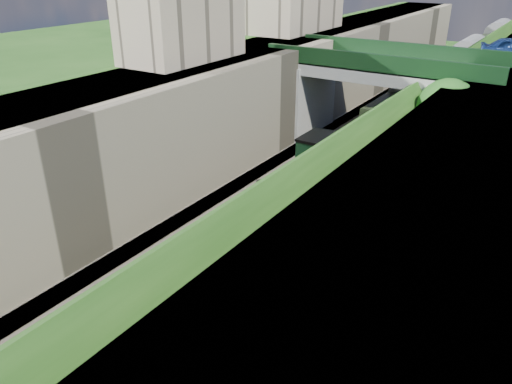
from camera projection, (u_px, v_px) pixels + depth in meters
ground at (149, 323)px, 19.51m from camera, size 160.00×160.00×0.00m
trackbed at (352, 161)px, 34.63m from camera, size 10.00×90.00×0.20m
retaining_wall at (284, 102)px, 35.87m from camera, size 1.00×90.00×7.00m
street_plateau_left at (244, 95)px, 37.59m from camera, size 6.00×90.00×7.00m
street_plateau_right at (510, 145)px, 28.68m from camera, size 8.00×90.00×6.25m
embankment_slope at (413, 154)px, 28.89m from camera, size 4.79×90.00×6.46m
track_left at (326, 153)px, 35.55m from camera, size 2.50×90.00×0.20m
track_right at (368, 162)px, 33.98m from camera, size 2.50×90.00×0.20m
road_bridge at (391, 94)px, 35.50m from camera, size 16.00×6.40×7.25m
building_near at (182, 27)px, 30.93m from camera, size 4.00×8.00×4.00m
tree at (449, 111)px, 29.57m from camera, size 3.60×3.80×6.60m
locomotive at (301, 192)px, 25.87m from camera, size 3.10×10.22×3.83m
tender at (356, 154)px, 31.57m from camera, size 2.70×6.00×3.05m
coach_front at (416, 103)px, 40.94m from camera, size 2.90×18.00×3.70m
coach_middle at (467, 65)px, 55.20m from camera, size 2.90×18.00×3.70m
coach_rear at (497, 42)px, 69.46m from camera, size 2.90×18.00×3.70m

